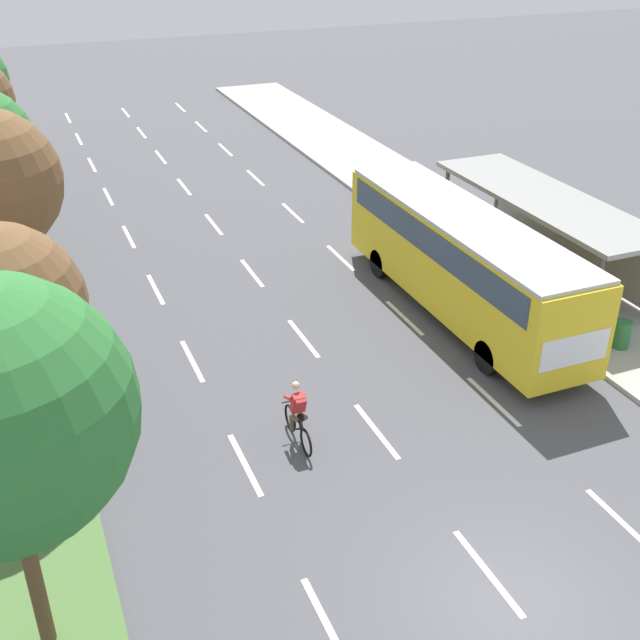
% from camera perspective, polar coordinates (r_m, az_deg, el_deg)
% --- Properties ---
extents(ground_plane, '(140.00, 140.00, 0.00)m').
position_cam_1_polar(ground_plane, '(16.48, 13.81, -19.38)').
color(ground_plane, '#4C4C51').
extents(median_strip, '(2.60, 52.00, 0.12)m').
position_cam_1_polar(median_strip, '(30.86, -22.06, 3.55)').
color(median_strip, '#4C7038').
rests_on(median_strip, ground).
extents(sidewalk_right, '(4.50, 52.00, 0.15)m').
position_cam_1_polar(sidewalk_right, '(35.09, 7.72, 8.37)').
color(sidewalk_right, '#9E9E99').
rests_on(sidewalk_right, ground).
extents(lane_divider_left, '(0.14, 48.59, 0.01)m').
position_cam_1_polar(lane_divider_left, '(30.03, -12.87, 4.20)').
color(lane_divider_left, white).
rests_on(lane_divider_left, ground).
extents(lane_divider_center, '(0.14, 48.59, 0.01)m').
position_cam_1_polar(lane_divider_center, '(30.69, -6.45, 5.30)').
color(lane_divider_center, white).
rests_on(lane_divider_center, ground).
extents(lane_divider_right, '(0.14, 48.59, 0.01)m').
position_cam_1_polar(lane_divider_right, '(31.73, -0.36, 6.28)').
color(lane_divider_right, white).
rests_on(lane_divider_right, ground).
extents(bus_shelter, '(2.90, 9.69, 2.86)m').
position_cam_1_polar(bus_shelter, '(28.54, 16.21, 6.54)').
color(bus_shelter, gray).
rests_on(bus_shelter, sidewalk_right).
extents(bus, '(2.54, 11.29, 3.37)m').
position_cam_1_polar(bus, '(25.13, 10.26, 4.73)').
color(bus, yellow).
rests_on(bus, ground).
extents(cyclist, '(0.46, 1.82, 1.71)m').
position_cam_1_polar(cyclist, '(19.33, -1.63, -6.98)').
color(cyclist, black).
rests_on(cyclist, ground).
extents(trash_bin, '(0.52, 0.52, 0.85)m').
position_cam_1_polar(trash_bin, '(24.85, 21.07, -0.96)').
color(trash_bin, '#286B38').
rests_on(trash_bin, sidewalk_right).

